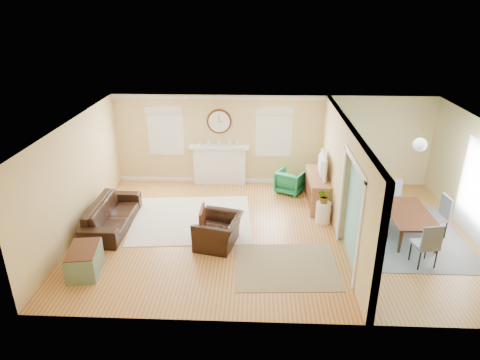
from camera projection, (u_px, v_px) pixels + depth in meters
The scene contains 28 objects.
floor at pixel (274, 233), 9.96m from camera, with size 9.00×9.00×0.00m, color #9E5A29.
wall_back at pixel (272, 140), 12.21m from camera, with size 9.00×0.02×2.60m, color tan.
wall_front at pixel (282, 257), 6.69m from camera, with size 9.00×0.02×2.60m, color tan.
wall_left at pixel (76, 178), 9.63m from camera, with size 0.02×6.00×2.60m, color tan.
ceiling at pixel (278, 125), 8.94m from camera, with size 9.00×6.00×0.02m, color white.
partition at pixel (342, 176), 9.63m from camera, with size 0.17×6.00×2.60m.
fireplace at pixel (220, 164), 12.43m from camera, with size 1.70×0.30×1.17m.
wall_clock at pixel (219, 121), 12.02m from camera, with size 0.70×0.07×0.70m.
window_left at pixel (165, 128), 12.15m from camera, with size 1.05×0.13×1.42m.
window_right at pixel (274, 129), 12.03m from camera, with size 1.05×0.13×1.42m.
french_doors at pixel (479, 194), 9.36m from camera, with size 0.06×1.70×2.20m.
pendant at pixel (420, 145), 8.98m from camera, with size 0.30×0.30×0.55m.
rug_cream at pixel (192, 219), 10.58m from camera, with size 2.88×2.50×0.02m, color beige.
rug_jute at pixel (286, 266), 8.71m from camera, with size 2.06×1.68×0.01m, color #977E5B.
rug_grey at pixel (406, 235), 9.86m from camera, with size 2.45×3.06×0.01m, color slate.
sofa at pixel (112, 214), 10.13m from camera, with size 2.18×0.85×0.64m, color black.
eames_chair at pixel (219, 231), 9.36m from camera, with size 1.04×0.90×0.67m, color black.
green_chair at pixel (290, 181), 11.96m from camera, with size 0.69×0.71×0.65m, color #126538.
trunk at pixel (84, 260), 8.44m from camera, with size 0.70×0.99×0.53m.
credenza at pixel (318, 190), 11.25m from camera, with size 0.56×1.64×0.80m.
tv at pixel (319, 165), 10.98m from camera, with size 1.01×0.13×0.58m, color black.
garden_stool at pixel (323, 213), 10.33m from camera, with size 0.36×0.36×0.53m, color white.
potted_plant at pixel (324, 196), 10.16m from camera, with size 0.34×0.29×0.37m, color #337F33.
dining_table at pixel (408, 224), 9.75m from camera, with size 1.69×0.94×0.59m, color #4E2614.
dining_chair_n at pixel (398, 195), 10.67m from camera, with size 0.49×0.49×0.88m.
dining_chair_s at pixel (426, 240), 8.55m from camera, with size 0.52×0.52×0.99m.
dining_chair_w at pixel (380, 212), 9.77m from camera, with size 0.48×0.48×0.90m.
dining_chair_e at pixel (437, 213), 9.64m from camera, with size 0.48×0.48×0.97m.
Camera 1 is at (-0.42, -8.71, 5.03)m, focal length 32.00 mm.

